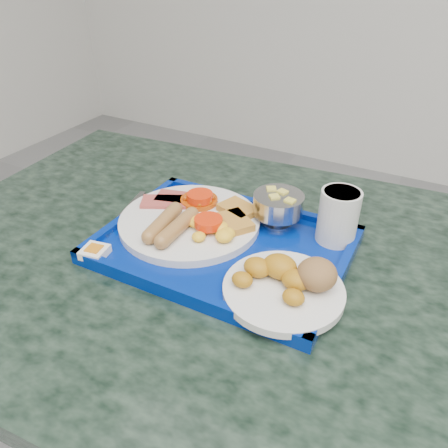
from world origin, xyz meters
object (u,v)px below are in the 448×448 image
at_px(table, 233,334).
at_px(juice_cup, 338,215).
at_px(main_plate, 193,219).
at_px(bread_plate, 288,282).
at_px(tray, 224,246).
at_px(fruit_bowl, 278,205).

height_order(table, juice_cup, juice_cup).
xyz_separation_m(main_plate, juice_cup, (0.24, 0.08, 0.04)).
bearing_deg(bread_plate, tray, 155.57).
bearing_deg(main_plate, juice_cup, 18.46).
relative_size(table, main_plate, 4.78).
relative_size(table, tray, 2.95).
xyz_separation_m(table, tray, (-0.02, 0.01, 0.20)).
relative_size(main_plate, bread_plate, 1.43).
xyz_separation_m(tray, fruit_bowl, (0.06, 0.10, 0.05)).
bearing_deg(bread_plate, juice_cup, 82.33).
relative_size(tray, bread_plate, 2.32).
relative_size(fruit_bowl, juice_cup, 0.96).
bearing_deg(main_plate, bread_plate, -21.85).
bearing_deg(juice_cup, fruit_bowl, -178.74).
xyz_separation_m(main_plate, bread_plate, (0.22, -0.09, 0.01)).
bearing_deg(tray, bread_plate, -24.43).
bearing_deg(juice_cup, main_plate, -161.54).
xyz_separation_m(main_plate, fruit_bowl, (0.13, 0.08, 0.03)).
xyz_separation_m(table, bread_plate, (0.12, -0.05, 0.22)).
xyz_separation_m(fruit_bowl, juice_cup, (0.11, 0.00, 0.01)).
height_order(bread_plate, fruit_bowl, fruit_bowl).
xyz_separation_m(tray, juice_cup, (0.16, 0.10, 0.06)).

